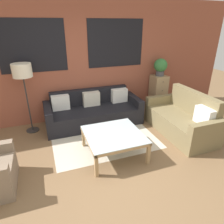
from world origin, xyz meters
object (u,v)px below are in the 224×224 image
(couch_dark, at_px, (93,112))
(settee_vintage, at_px, (182,120))
(coffee_table, at_px, (114,137))
(potted_plant, at_px, (161,66))
(floor_lamp, at_px, (22,74))
(drawer_cabinet, at_px, (158,93))

(couch_dark, xyz_separation_m, settee_vintage, (1.70, -1.15, 0.03))
(coffee_table, bearing_deg, potted_plant, 39.94)
(floor_lamp, xyz_separation_m, drawer_cabinet, (3.34, 0.12, -0.83))
(couch_dark, xyz_separation_m, drawer_cabinet, (1.92, 0.21, 0.20))
(settee_vintage, distance_m, coffee_table, 1.71)
(coffee_table, bearing_deg, couch_dark, 90.21)
(coffee_table, distance_m, potted_plant, 2.63)
(couch_dark, distance_m, coffee_table, 1.39)
(settee_vintage, xyz_separation_m, floor_lamp, (-3.12, 1.24, 1.01))
(floor_lamp, xyz_separation_m, potted_plant, (3.34, 0.12, -0.10))
(potted_plant, bearing_deg, couch_dark, -173.63)
(coffee_table, distance_m, drawer_cabinet, 2.50)
(settee_vintage, relative_size, potted_plant, 3.73)
(coffee_table, height_order, drawer_cabinet, drawer_cabinet)
(settee_vintage, distance_m, drawer_cabinet, 1.39)
(drawer_cabinet, xyz_separation_m, potted_plant, (-0.00, 0.00, 0.73))
(couch_dark, distance_m, floor_lamp, 1.76)
(potted_plant, bearing_deg, floor_lamp, -177.87)
(drawer_cabinet, bearing_deg, floor_lamp, -177.87)
(floor_lamp, height_order, potted_plant, floor_lamp)
(settee_vintage, relative_size, drawer_cabinet, 1.74)
(settee_vintage, height_order, floor_lamp, floor_lamp)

